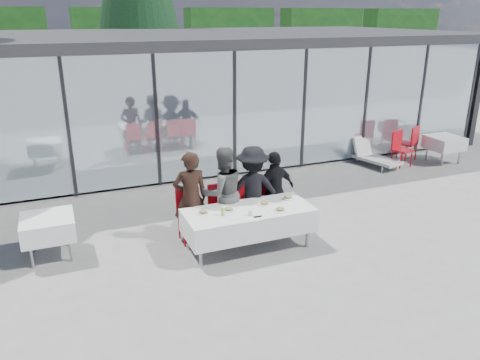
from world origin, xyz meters
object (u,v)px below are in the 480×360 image
at_px(dining_table, 249,220).
at_px(spare_table_left, 48,227).
at_px(diner_b, 223,193).
at_px(diner_c, 252,190).
at_px(plate_a, 203,212).
at_px(plate_d, 288,197).
at_px(spare_chair_b, 411,141).
at_px(lounger, 373,155).
at_px(plate_extra, 280,209).
at_px(diner_chair_a, 189,212).
at_px(diner_chair_c, 250,203).
at_px(plate_c, 264,203).
at_px(spare_table_right, 444,143).
at_px(diner_a, 191,198).
at_px(diner_chair_b, 221,207).
at_px(plate_b, 229,209).
at_px(diner_d, 275,190).
at_px(juice_bottle, 223,212).
at_px(diner_chair_d, 272,199).
at_px(folded_eyeglasses, 258,217).
at_px(spare_chair_a, 400,146).

distance_m(dining_table, spare_table_left, 3.42).
bearing_deg(diner_b, diner_c, 177.58).
distance_m(plate_a, plate_d, 1.66).
bearing_deg(dining_table, spare_chair_b, 26.96).
bearing_deg(lounger, plate_extra, -142.84).
xyz_separation_m(diner_chair_a, lounger, (5.99, 2.51, -0.28)).
bearing_deg(plate_a, diner_chair_c, 28.96).
height_order(plate_c, spare_table_right, plate_c).
height_order(diner_a, plate_extra, diner_a).
bearing_deg(spare_chair_b, diner_chair_b, -159.32).
relative_size(diner_c, spare_chair_b, 1.73).
distance_m(dining_table, diner_b, 0.76).
bearing_deg(plate_extra, plate_a, 162.89).
bearing_deg(spare_chair_b, plate_b, -154.72).
xyz_separation_m(diner_chair_c, diner_d, (0.46, -0.12, 0.23)).
xyz_separation_m(dining_table, plate_b, (-0.35, 0.07, 0.24)).
bearing_deg(diner_c, juice_bottle, 54.28).
relative_size(diner_chair_c, plate_extra, 4.26).
xyz_separation_m(diner_d, lounger, (4.32, 2.62, -0.51)).
bearing_deg(plate_a, diner_d, 17.79).
bearing_deg(dining_table, diner_a, 143.59).
relative_size(plate_b, spare_chair_b, 0.23).
bearing_deg(spare_table_right, diner_chair_a, -166.21).
distance_m(diner_chair_d, spare_chair_b, 6.15).
bearing_deg(plate_c, spare_table_left, 166.01).
relative_size(diner_a, diner_chair_b, 1.76).
distance_m(diner_a, diner_chair_c, 1.25).
bearing_deg(diner_chair_d, juice_bottle, -147.86).
height_order(diner_a, plate_c, diner_a).
relative_size(juice_bottle, folded_eyeglasses, 1.04).
distance_m(folded_eyeglasses, lounger, 6.28).
relative_size(plate_b, lounger, 0.16).
xyz_separation_m(diner_chair_a, folded_eyeglasses, (0.88, -1.11, 0.22)).
height_order(plate_a, plate_d, same).
height_order(juice_bottle, spare_table_left, juice_bottle).
bearing_deg(dining_table, diner_b, 111.16).
bearing_deg(folded_eyeglasses, diner_d, 51.40).
height_order(diner_d, spare_chair_b, diner_d).
bearing_deg(folded_eyeglasses, diner_c, 71.70).
height_order(diner_chair_b, lounger, diner_chair_b).
height_order(dining_table, diner_a, diner_a).
distance_m(diner_chair_b, spare_table_right, 7.62).
height_order(plate_d, plate_extra, same).
bearing_deg(plate_extra, diner_a, 145.97).
bearing_deg(diner_d, diner_c, -13.02).
bearing_deg(plate_b, plate_c, 1.42).
bearing_deg(diner_chair_b, diner_d, -6.21).
distance_m(dining_table, spare_chair_a, 6.45).
bearing_deg(plate_c, spare_chair_a, 27.67).
distance_m(dining_table, diner_d, 1.06).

